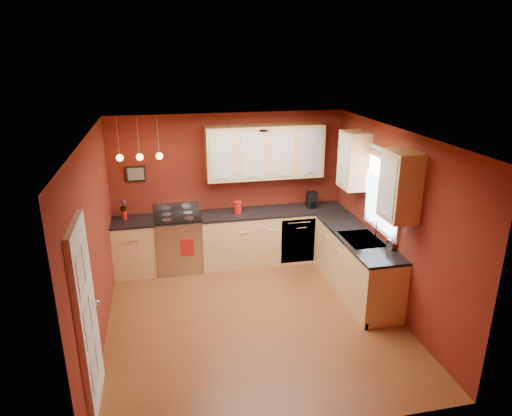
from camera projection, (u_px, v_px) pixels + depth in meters
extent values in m
plane|color=brown|center=(254.00, 318.00, 6.44)|extent=(4.20, 4.20, 0.00)
cube|color=silver|center=(253.00, 135.00, 5.58)|extent=(4.00, 4.20, 0.02)
cube|color=maroon|center=(229.00, 188.00, 7.95)|extent=(4.00, 0.02, 2.60)
cube|color=maroon|center=(301.00, 321.00, 4.07)|extent=(4.00, 0.02, 2.60)
cube|color=maroon|center=(95.00, 246.00, 5.62)|extent=(0.02, 4.20, 2.60)
cube|color=maroon|center=(393.00, 222.00, 6.40)|extent=(0.02, 4.20, 2.60)
cube|color=#E5B77A|center=(135.00, 248.00, 7.63)|extent=(0.70, 0.60, 0.90)
cube|color=#E5B77A|center=(273.00, 236.00, 8.09)|extent=(2.54, 0.60, 0.90)
cube|color=#E5B77A|center=(355.00, 264.00, 7.04)|extent=(0.60, 2.10, 0.90)
cube|color=black|center=(133.00, 221.00, 7.47)|extent=(0.70, 0.62, 0.04)
cube|color=black|center=(274.00, 211.00, 7.94)|extent=(2.54, 0.62, 0.04)
cube|color=black|center=(358.00, 236.00, 6.88)|extent=(0.62, 2.10, 0.04)
cube|color=#B5B6BA|center=(179.00, 243.00, 7.77)|extent=(0.76, 0.64, 0.92)
cube|color=black|center=(180.00, 250.00, 7.48)|extent=(0.55, 0.02, 0.32)
cylinder|color=#B5B6BA|center=(179.00, 236.00, 7.39)|extent=(0.60, 0.02, 0.02)
cube|color=black|center=(178.00, 217.00, 7.61)|extent=(0.76, 0.60, 0.03)
cylinder|color=gray|center=(167.00, 220.00, 7.44)|extent=(0.16, 0.16, 0.01)
cylinder|color=gray|center=(189.00, 218.00, 7.51)|extent=(0.16, 0.16, 0.01)
cylinder|color=gray|center=(167.00, 214.00, 7.70)|extent=(0.16, 0.16, 0.01)
cylinder|color=gray|center=(188.00, 213.00, 7.77)|extent=(0.16, 0.16, 0.01)
cube|color=#B5B6BA|center=(177.00, 206.00, 7.86)|extent=(0.76, 0.04, 0.16)
cube|color=#B5B6BA|center=(298.00, 241.00, 7.90)|extent=(0.60, 0.02, 0.80)
cube|color=gray|center=(362.00, 240.00, 6.74)|extent=(0.50, 0.70, 0.05)
cube|color=black|center=(357.00, 237.00, 6.90)|extent=(0.42, 0.30, 0.02)
cube|color=black|center=(367.00, 246.00, 6.59)|extent=(0.42, 0.30, 0.02)
cylinder|color=silver|center=(376.00, 229.00, 6.73)|extent=(0.02, 0.02, 0.28)
cylinder|color=silver|center=(373.00, 221.00, 6.68)|extent=(0.16, 0.02, 0.02)
cube|color=white|center=(384.00, 192.00, 6.56)|extent=(0.04, 1.02, 1.22)
cube|color=white|center=(383.00, 192.00, 6.55)|extent=(0.01, 0.90, 1.10)
cube|color=#AA7355|center=(384.00, 167.00, 6.43)|extent=(0.02, 0.96, 0.36)
cube|color=white|center=(87.00, 318.00, 4.60)|extent=(0.06, 0.82, 2.05)
cube|color=silver|center=(80.00, 275.00, 4.26)|extent=(0.00, 0.28, 0.40)
cube|color=silver|center=(86.00, 258.00, 4.59)|extent=(0.00, 0.28, 0.40)
cube|color=silver|center=(88.00, 325.00, 4.44)|extent=(0.00, 0.28, 0.40)
cube|color=silver|center=(92.00, 306.00, 4.77)|extent=(0.00, 0.28, 0.40)
cube|color=silver|center=(94.00, 372.00, 4.62)|extent=(0.00, 0.28, 0.40)
cube|color=silver|center=(98.00, 350.00, 4.95)|extent=(0.00, 0.28, 0.40)
sphere|color=silver|center=(97.00, 303.00, 4.93)|extent=(0.06, 0.06, 0.06)
cube|color=#E5B77A|center=(265.00, 152.00, 7.69)|extent=(2.00, 0.35, 0.90)
cube|color=#E5B77A|center=(375.00, 172.00, 6.45)|extent=(0.35, 1.95, 0.90)
cube|color=black|center=(136.00, 174.00, 7.51)|extent=(0.32, 0.03, 0.26)
cylinder|color=gray|center=(118.00, 139.00, 6.95)|extent=(0.01, 0.01, 0.60)
sphere|color=#FFA53F|center=(120.00, 158.00, 7.05)|extent=(0.11, 0.11, 0.11)
cylinder|color=gray|center=(138.00, 138.00, 7.01)|extent=(0.01, 0.01, 0.60)
sphere|color=#FFA53F|center=(140.00, 157.00, 7.11)|extent=(0.11, 0.11, 0.11)
cylinder|color=gray|center=(158.00, 137.00, 7.07)|extent=(0.01, 0.01, 0.60)
sphere|color=#FFA53F|center=(159.00, 156.00, 7.17)|extent=(0.11, 0.11, 0.11)
cylinder|color=#AF1A12|center=(238.00, 208.00, 7.74)|extent=(0.13, 0.13, 0.20)
cylinder|color=#AF1A12|center=(238.00, 202.00, 7.70)|extent=(0.14, 0.14, 0.02)
cylinder|color=#AF1A12|center=(124.00, 215.00, 7.49)|extent=(0.09, 0.09, 0.15)
imported|color=#AF1A12|center=(123.00, 206.00, 7.44)|extent=(0.12, 0.12, 0.20)
cube|color=black|center=(312.00, 200.00, 8.06)|extent=(0.19, 0.16, 0.27)
cylinder|color=black|center=(313.00, 205.00, 8.03)|extent=(0.11, 0.11, 0.12)
imported|color=silver|center=(392.00, 242.00, 6.35)|extent=(0.13, 0.13, 0.22)
cube|color=#AF1A12|center=(187.00, 247.00, 7.46)|extent=(0.22, 0.02, 0.30)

